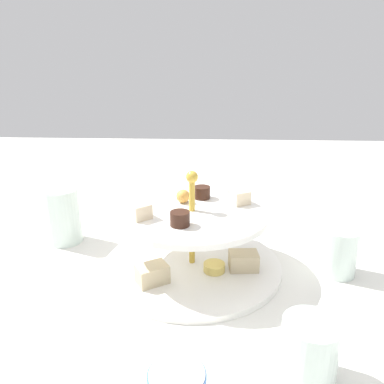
{
  "coord_description": "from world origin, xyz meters",
  "views": [
    {
      "loc": [
        0.03,
        -0.57,
        0.34
      ],
      "look_at": [
        0.0,
        0.0,
        0.14
      ],
      "focal_mm": 34.37,
      "sensor_mm": 36.0,
      "label": 1
    }
  ],
  "objects_px": {
    "water_glass_tall_right": "(63,216)",
    "water_glass_short_left": "(309,351)",
    "water_glass_mid_back": "(339,252)",
    "butter_knife_left": "(218,203)",
    "tiered_serving_stand": "(192,243)"
  },
  "relations": [
    {
      "from": "water_glass_tall_right",
      "to": "water_glass_mid_back",
      "type": "relative_size",
      "value": 1.36
    },
    {
      "from": "water_glass_mid_back",
      "to": "tiered_serving_stand",
      "type": "bearing_deg",
      "value": 178.36
    },
    {
      "from": "water_glass_tall_right",
      "to": "water_glass_short_left",
      "type": "relative_size",
      "value": 1.49
    },
    {
      "from": "tiered_serving_stand",
      "to": "water_glass_short_left",
      "type": "height_order",
      "value": "tiered_serving_stand"
    },
    {
      "from": "water_glass_short_left",
      "to": "water_glass_mid_back",
      "type": "height_order",
      "value": "water_glass_mid_back"
    },
    {
      "from": "water_glass_tall_right",
      "to": "water_glass_mid_back",
      "type": "distance_m",
      "value": 0.52
    },
    {
      "from": "tiered_serving_stand",
      "to": "water_glass_mid_back",
      "type": "distance_m",
      "value": 0.25
    },
    {
      "from": "tiered_serving_stand",
      "to": "water_glass_short_left",
      "type": "xyz_separation_m",
      "value": [
        0.14,
        -0.24,
        -0.01
      ]
    },
    {
      "from": "water_glass_tall_right",
      "to": "water_glass_mid_back",
      "type": "height_order",
      "value": "water_glass_tall_right"
    },
    {
      "from": "water_glass_tall_right",
      "to": "water_glass_mid_back",
      "type": "xyz_separation_m",
      "value": [
        0.51,
        -0.1,
        -0.01
      ]
    },
    {
      "from": "water_glass_tall_right",
      "to": "butter_knife_left",
      "type": "bearing_deg",
      "value": 36.71
    },
    {
      "from": "tiered_serving_stand",
      "to": "butter_knife_left",
      "type": "bearing_deg",
      "value": 81.0
    },
    {
      "from": "water_glass_tall_right",
      "to": "water_glass_short_left",
      "type": "xyz_separation_m",
      "value": [
        0.4,
        -0.32,
        -0.02
      ]
    },
    {
      "from": "butter_knife_left",
      "to": "water_glass_mid_back",
      "type": "xyz_separation_m",
      "value": [
        0.2,
        -0.33,
        0.04
      ]
    },
    {
      "from": "water_glass_short_left",
      "to": "tiered_serving_stand",
      "type": "bearing_deg",
      "value": 121.02
    }
  ]
}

